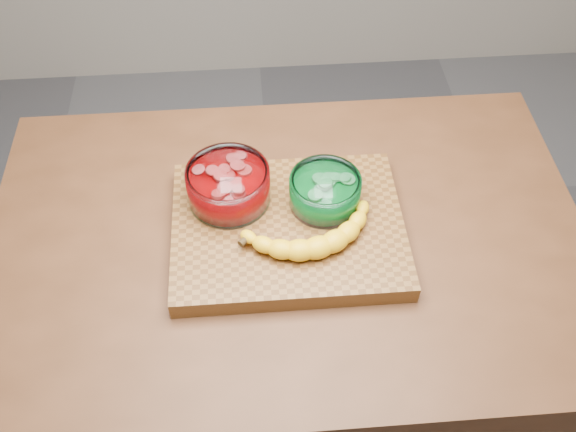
{
  "coord_description": "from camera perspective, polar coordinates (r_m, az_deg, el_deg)",
  "views": [
    {
      "loc": [
        -0.06,
        -0.79,
        1.9
      ],
      "look_at": [
        0.0,
        0.0,
        0.96
      ],
      "focal_mm": 40.0,
      "sensor_mm": 36.0,
      "label": 1
    }
  ],
  "objects": [
    {
      "name": "banana",
      "position": [
        1.21,
        1.76,
        -1.27
      ],
      "size": [
        0.29,
        0.16,
        0.04
      ],
      "primitive_type": null,
      "color": "yellow",
      "rests_on": "cutting_board"
    },
    {
      "name": "bowl_green",
      "position": [
        1.26,
        3.3,
        2.19
      ],
      "size": [
        0.14,
        0.14,
        0.07
      ],
      "color": "white",
      "rests_on": "cutting_board"
    },
    {
      "name": "bowl_red",
      "position": [
        1.26,
        -5.31,
        2.7
      ],
      "size": [
        0.16,
        0.16,
        0.08
      ],
      "color": "white",
      "rests_on": "cutting_board"
    },
    {
      "name": "cutting_board",
      "position": [
        1.26,
        0.0,
        -1.17
      ],
      "size": [
        0.45,
        0.35,
        0.04
      ],
      "primitive_type": "cube",
      "color": "brown",
      "rests_on": "counter"
    },
    {
      "name": "counter",
      "position": [
        1.65,
        0.0,
        -11.47
      ],
      "size": [
        1.2,
        0.8,
        0.9
      ],
      "primitive_type": "cube",
      "color": "#4E2C17",
      "rests_on": "ground"
    },
    {
      "name": "ground",
      "position": [
        2.06,
        0.0,
        -17.49
      ],
      "size": [
        3.5,
        3.5,
        0.0
      ],
      "primitive_type": "plane",
      "color": "#59595E",
      "rests_on": "ground"
    }
  ]
}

